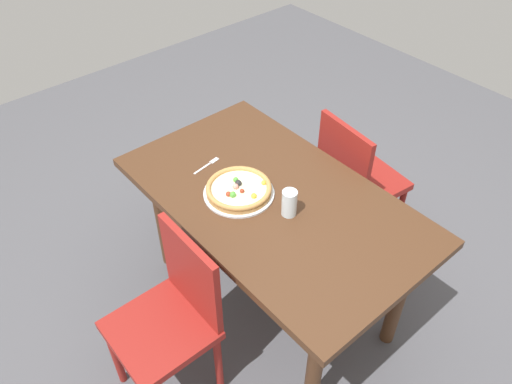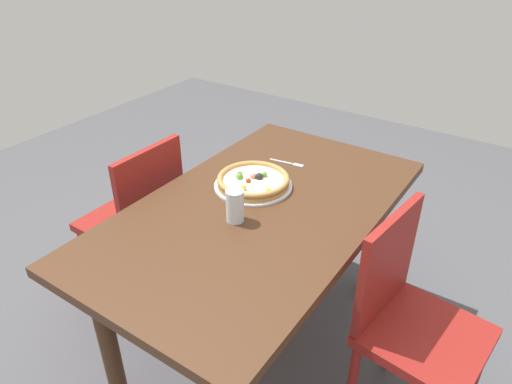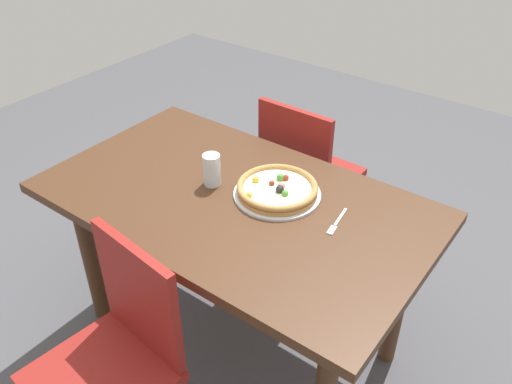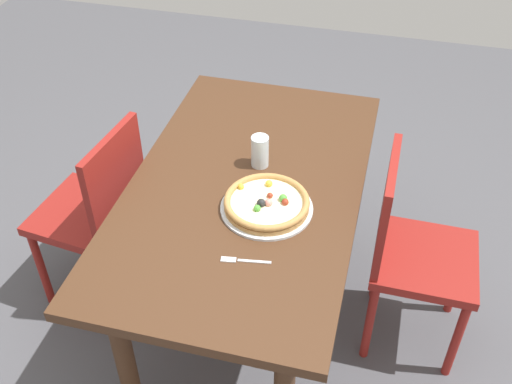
{
  "view_description": "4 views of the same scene",
  "coord_description": "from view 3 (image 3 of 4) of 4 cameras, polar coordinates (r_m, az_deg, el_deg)",
  "views": [
    {
      "loc": [
        1.26,
        -1.18,
        2.33
      ],
      "look_at": [
        -0.06,
        -0.05,
        0.78
      ],
      "focal_mm": 35.43,
      "sensor_mm": 36.0,
      "label": 1
    },
    {
      "loc": [
        1.29,
        0.86,
        1.75
      ],
      "look_at": [
        -0.06,
        -0.05,
        0.78
      ],
      "focal_mm": 32.7,
      "sensor_mm": 36.0,
      "label": 2
    },
    {
      "loc": [
        -1.04,
        1.26,
        1.92
      ],
      "look_at": [
        -0.06,
        -0.05,
        0.78
      ],
      "focal_mm": 37.52,
      "sensor_mm": 36.0,
      "label": 3
    },
    {
      "loc": [
        -1.69,
        -0.47,
        2.2
      ],
      "look_at": [
        -0.06,
        -0.05,
        0.78
      ],
      "focal_mm": 42.61,
      "sensor_mm": 36.0,
      "label": 4
    }
  ],
  "objects": [
    {
      "name": "dining_table",
      "position": [
        2.07,
        -2.21,
        -2.92
      ],
      "size": [
        1.47,
        0.86,
        0.76
      ],
      "color": "#472B19",
      "rests_on": "ground"
    },
    {
      "name": "chair_near",
      "position": [
        2.62,
        5.32,
        1.87
      ],
      "size": [
        0.4,
        0.4,
        0.9
      ],
      "rotation": [
        0.0,
        0.0,
        3.13
      ],
      "color": "maroon",
      "rests_on": "ground"
    },
    {
      "name": "plate",
      "position": [
        2.02,
        2.27,
        -0.22
      ],
      "size": [
        0.33,
        0.33,
        0.01
      ],
      "primitive_type": "cylinder",
      "color": "silver",
      "rests_on": "dining_table"
    },
    {
      "name": "ground_plane",
      "position": [
        2.52,
        -1.87,
        -14.8
      ],
      "size": [
        6.0,
        6.0,
        0.0
      ],
      "primitive_type": "plane",
      "color": "#4C4C51"
    },
    {
      "name": "chair_far",
      "position": [
        1.86,
        -14.69,
        -16.7
      ],
      "size": [
        0.44,
        0.44,
        0.9
      ],
      "rotation": [
        0.0,
        0.0,
        -0.12
      ],
      "color": "maroon",
      "rests_on": "ground"
    },
    {
      "name": "pizza",
      "position": [
        2.0,
        2.28,
        0.38
      ],
      "size": [
        0.31,
        0.31,
        0.05
      ],
      "color": "#B78447",
      "rests_on": "plate"
    },
    {
      "name": "fork",
      "position": [
        1.9,
        8.55,
        -3.33
      ],
      "size": [
        0.04,
        0.17,
        0.0
      ],
      "rotation": [
        0.0,
        0.0,
        1.72
      ],
      "color": "silver",
      "rests_on": "dining_table"
    },
    {
      "name": "drinking_glass",
      "position": [
        2.05,
        -4.73,
        2.38
      ],
      "size": [
        0.07,
        0.07,
        0.13
      ],
      "primitive_type": "cylinder",
      "color": "silver",
      "rests_on": "dining_table"
    }
  ]
}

